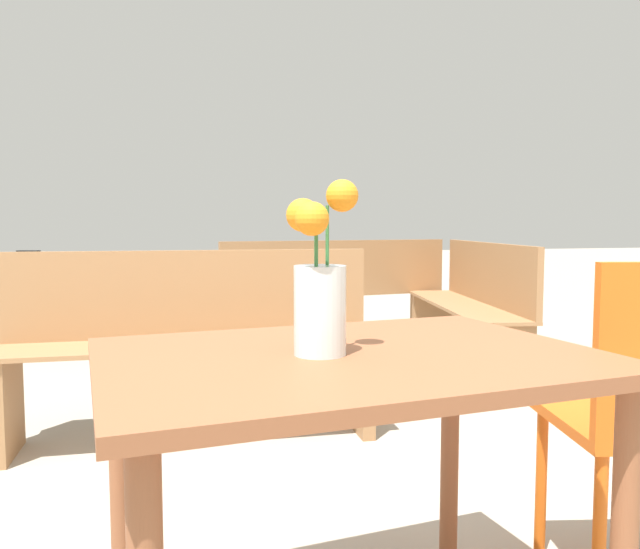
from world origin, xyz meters
TOP-DOWN VIEW (x-y plane):
  - table_front at (0.00, 0.00)m, footprint 1.06×0.81m
  - flower_vase at (-0.07, -0.01)m, footprint 0.14×0.15m
  - bench_near at (-0.21, 1.64)m, footprint 1.67×0.44m
  - bench_middle at (1.67, 2.46)m, footprint 0.66×1.65m
  - bench_far at (0.96, 3.32)m, footprint 1.82×0.55m
  - bicycle at (-1.09, 3.85)m, footprint 1.56×0.64m

SIDE VIEW (x-z plane):
  - bicycle at x=-1.09m, z-range -0.04..0.74m
  - bench_middle at x=1.67m, z-range 0.04..0.89m
  - bench_near at x=-0.21m, z-range 0.04..0.89m
  - bench_far at x=0.96m, z-range 0.04..0.89m
  - table_front at x=0.00m, z-range 0.25..0.96m
  - flower_vase at x=-0.07m, z-range 0.66..1.01m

